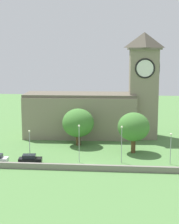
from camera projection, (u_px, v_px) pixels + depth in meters
The scene contains 10 objects.
ground_plane at pixel (92, 146), 84.91m from camera, with size 200.00×200.00×0.00m, color #517F42.
church at pixel (99, 106), 93.28m from camera, with size 34.68×11.08×26.71m.
quay_barrier at pixel (84, 167), 67.41m from camera, with size 57.73×0.70×1.15m, color gray.
car_black at pixel (30, 159), 71.27m from camera, with size 4.76×2.71×1.92m.
streetlamp_west_mid at pixel (29, 140), 72.97m from camera, with size 0.44×0.44×6.33m.
streetlamp_central at pixel (79, 138), 71.48m from camera, with size 0.44×0.44×7.73m.
streetlamp_east_mid at pixel (122, 139), 71.39m from camera, with size 0.44×0.44×7.51m.
streetlamp_east_end at pixel (171, 143), 70.57m from camera, with size 0.44×0.44×6.25m.
tree_by_tower at pixel (78, 123), 84.78m from camera, with size 7.45×7.45×8.77m.
tree_riverside_west at pixel (134, 127), 78.46m from camera, with size 6.95×6.95×8.92m.
Camera 1 is at (6.85, -67.11, 22.03)m, focal length 57.94 mm.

